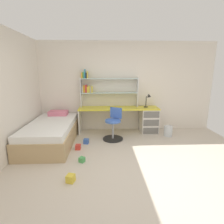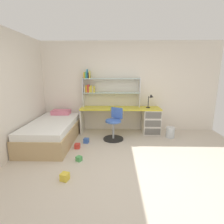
% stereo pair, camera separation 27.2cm
% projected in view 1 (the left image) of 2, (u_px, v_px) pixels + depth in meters
% --- Properties ---
extents(ground_plane, '(5.53, 5.81, 0.02)m').
position_uv_depth(ground_plane, '(130.00, 174.00, 3.02)').
color(ground_plane, beige).
extents(room_shell, '(5.53, 5.81, 2.55)m').
position_uv_depth(room_shell, '(70.00, 92.00, 3.84)').
color(room_shell, silver).
rests_on(room_shell, ground_plane).
extents(desk, '(2.23, 0.52, 0.73)m').
position_uv_depth(desk, '(140.00, 118.00, 5.01)').
color(desk, gold).
rests_on(desk, ground_plane).
extents(bookshelf_hutch, '(1.61, 0.22, 1.05)m').
position_uv_depth(bookshelf_hutch, '(101.00, 87.00, 4.91)').
color(bookshelf_hutch, silver).
rests_on(bookshelf_hutch, desk).
extents(desk_lamp, '(0.20, 0.17, 0.38)m').
position_uv_depth(desk_lamp, '(149.00, 98.00, 4.88)').
color(desk_lamp, black).
rests_on(desk_lamp, desk).
extents(swivel_chair, '(0.52, 0.52, 0.81)m').
position_uv_depth(swivel_chair, '(113.00, 127.00, 4.50)').
color(swivel_chair, black).
rests_on(swivel_chair, ground_plane).
extents(bed_platform, '(1.05, 1.98, 0.65)m').
position_uv_depth(bed_platform, '(52.00, 133.00, 4.25)').
color(bed_platform, tan).
rests_on(bed_platform, ground_plane).
extents(waste_bin, '(0.23, 0.23, 0.28)m').
position_uv_depth(waste_bin, '(168.00, 131.00, 4.76)').
color(waste_bin, silver).
rests_on(waste_bin, ground_plane).
extents(toy_block_red_0, '(0.12, 0.12, 0.11)m').
position_uv_depth(toy_block_red_0, '(78.00, 147.00, 3.95)').
color(toy_block_red_0, red).
rests_on(toy_block_red_0, ground_plane).
extents(toy_block_green_1, '(0.13, 0.13, 0.10)m').
position_uv_depth(toy_block_green_1, '(82.00, 160.00, 3.40)').
color(toy_block_green_1, '#479E51').
rests_on(toy_block_green_1, ground_plane).
extents(toy_block_blue_2, '(0.13, 0.13, 0.12)m').
position_uv_depth(toy_block_blue_2, '(86.00, 141.00, 4.27)').
color(toy_block_blue_2, '#3860B7').
rests_on(toy_block_blue_2, ground_plane).
extents(toy_block_yellow_3, '(0.15, 0.15, 0.12)m').
position_uv_depth(toy_block_yellow_3, '(71.00, 178.00, 2.78)').
color(toy_block_yellow_3, gold).
rests_on(toy_block_yellow_3, ground_plane).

